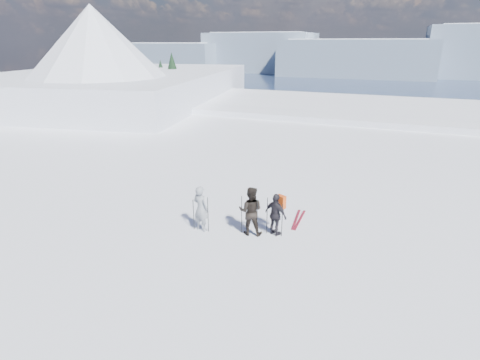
# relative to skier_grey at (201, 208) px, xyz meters

# --- Properties ---
(lake_basin) EXTENTS (820.00, 820.00, 71.62)m
(lake_basin) POSITION_rel_skier_grey_xyz_m (3.78, 27.48, -7.32)
(lake_basin) COLOR white
(lake_basin) RESTS_ON ground
(far_mountain_range) EXTENTS (770.00, 110.00, 53.00)m
(far_mountain_range) POSITION_rel_skier_grey_xyz_m (33.38, 452.27, -8.01)
(far_mountain_range) COLOR slate
(far_mountain_range) RESTS_ON ground
(near_ridge) EXTENTS (31.37, 35.68, 25.62)m
(near_ridge) POSITION_rel_skier_grey_xyz_m (-22.78, 26.82, -4.30)
(near_ridge) COLOR white
(near_ridge) RESTS_ON ground
(skier_grey) EXTENTS (0.68, 0.53, 1.64)m
(skier_grey) POSITION_rel_skier_grey_xyz_m (0.00, 0.00, 0.00)
(skier_grey) COLOR gray
(skier_grey) RESTS_ON ground
(skier_dark) EXTENTS (0.95, 0.80, 1.71)m
(skier_dark) POSITION_rel_skier_grey_xyz_m (1.69, 0.38, 0.04)
(skier_dark) COLOR black
(skier_dark) RESTS_ON ground
(skier_pack) EXTENTS (0.95, 0.67, 1.50)m
(skier_pack) POSITION_rel_skier_grey_xyz_m (2.50, 0.63, -0.07)
(skier_pack) COLOR black
(skier_pack) RESTS_ON ground
(backpack) EXTENTS (0.36, 0.29, 0.45)m
(backpack) POSITION_rel_skier_grey_xyz_m (2.60, 0.86, 0.90)
(backpack) COLOR #D24813
(backpack) RESTS_ON skier_pack
(ski_poles) EXTENTS (3.02, 0.69, 1.37)m
(ski_poles) POSITION_rel_skier_grey_xyz_m (1.41, 0.29, -0.18)
(ski_poles) COLOR black
(ski_poles) RESTS_ON ground
(skis_loose) EXTENTS (0.31, 1.70, 0.03)m
(skis_loose) POSITION_rel_skier_grey_xyz_m (2.97, 2.01, -0.81)
(skis_loose) COLOR black
(skis_loose) RESTS_ON ground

